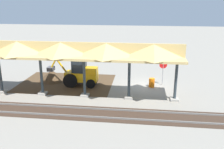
{
  "coord_description": "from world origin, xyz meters",
  "views": [
    {
      "loc": [
        0.52,
        24.04,
        8.37
      ],
      "look_at": [
        3.25,
        1.82,
        1.6
      ],
      "focal_mm": 40.0,
      "sensor_mm": 36.0,
      "label": 1
    }
  ],
  "objects": [
    {
      "name": "traffic_barrel",
      "position": [
        -0.54,
        0.34,
        0.45
      ],
      "size": [
        0.56,
        0.56,
        0.9
      ],
      "primitive_type": "cylinder",
      "color": "orange",
      "rests_on": "ground"
    },
    {
      "name": "stop_sign",
      "position": [
        -1.62,
        -0.36,
        1.82
      ],
      "size": [
        0.76,
        0.06,
        2.52
      ],
      "color": "gray",
      "rests_on": "ground"
    },
    {
      "name": "rail_tracks",
      "position": [
        0.0,
        7.0,
        0.03
      ],
      "size": [
        60.0,
        2.58,
        0.15
      ],
      "color": "slate",
      "rests_on": "ground"
    },
    {
      "name": "backhoe",
      "position": [
        6.6,
        0.75,
        1.27
      ],
      "size": [
        5.05,
        1.74,
        2.82
      ],
      "color": "orange",
      "rests_on": "ground"
    },
    {
      "name": "platform_canopy",
      "position": [
        5.49,
        3.58,
        4.17
      ],
      "size": [
        16.97,
        3.2,
        4.9
      ],
      "color": "#9E998E",
      "rests_on": "ground"
    },
    {
      "name": "ground_plane",
      "position": [
        0.0,
        0.0,
        0.0
      ],
      "size": [
        120.0,
        120.0,
        0.0
      ],
      "primitive_type": "plane",
      "color": "gray"
    },
    {
      "name": "dirt_mound",
      "position": [
        9.99,
        -0.43,
        0.0
      ],
      "size": [
        5.47,
        5.47,
        2.39
      ],
      "primitive_type": "cone",
      "color": "#4C3823",
      "rests_on": "ground"
    },
    {
      "name": "dirt_work_zone",
      "position": [
        8.23,
        0.16,
        0.0
      ],
      "size": [
        9.53,
        7.0,
        0.01
      ],
      "primitive_type": "cube",
      "color": "#4C3823",
      "rests_on": "ground"
    }
  ]
}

